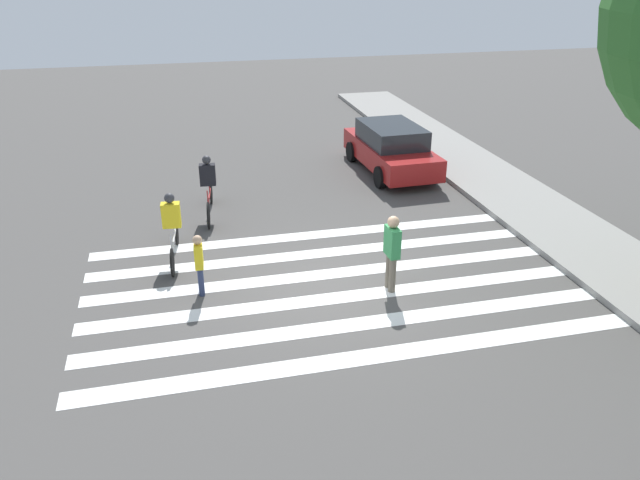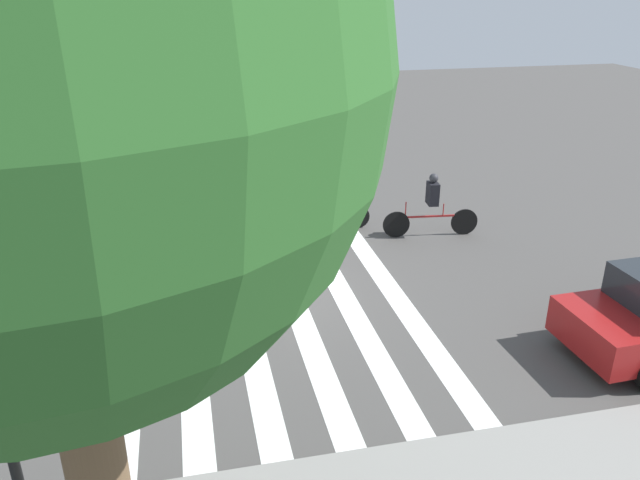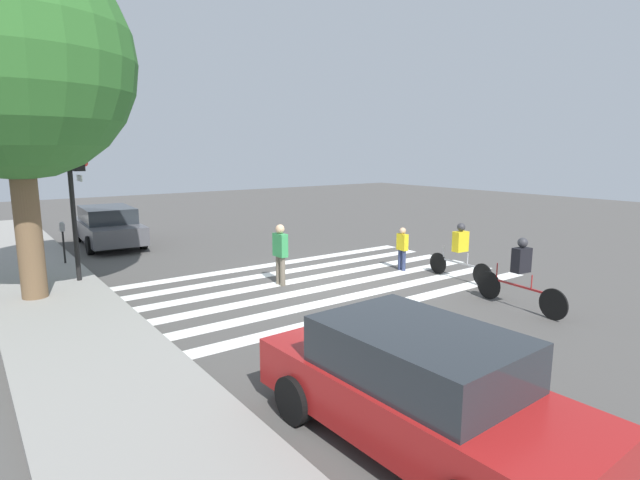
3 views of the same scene
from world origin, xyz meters
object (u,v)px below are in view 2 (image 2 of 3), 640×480
object	(u,v)px
pedestrian_adult_blue_shirt	(262,215)
cyclist_near_curb	(432,203)
street_tree	(25,75)
pedestrian_adult_tall_backpack	(250,279)
cyclist_far_lane	(327,198)

from	to	relation	value
pedestrian_adult_blue_shirt	cyclist_near_curb	bearing A→B (deg)	177.42
street_tree	pedestrian_adult_blue_shirt	bearing A→B (deg)	-106.48
street_tree	pedestrian_adult_tall_backpack	bearing A→B (deg)	-110.11
pedestrian_adult_tall_backpack	street_tree	bearing A→B (deg)	68.12
street_tree	pedestrian_adult_blue_shirt	xyz separation A→B (m)	(-2.72, -9.21, -4.67)
street_tree	pedestrian_adult_blue_shirt	distance (m)	10.68
pedestrian_adult_tall_backpack	cyclist_far_lane	size ratio (longest dim) A/B	0.73
pedestrian_adult_tall_backpack	cyclist_near_curb	distance (m)	5.85
street_tree	cyclist_near_curb	xyz separation A→B (m)	(-6.86, -8.71, -4.53)
cyclist_far_lane	pedestrian_adult_blue_shirt	bearing A→B (deg)	20.15
street_tree	cyclist_far_lane	size ratio (longest dim) A/B	3.61
cyclist_far_lane	cyclist_near_curb	xyz separation A→B (m)	(-2.42, 0.97, 0.01)
cyclist_far_lane	street_tree	bearing A→B (deg)	70.21
pedestrian_adult_blue_shirt	cyclist_near_curb	xyz separation A→B (m)	(-4.14, 0.50, 0.14)
cyclist_near_curb	street_tree	bearing A→B (deg)	58.40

